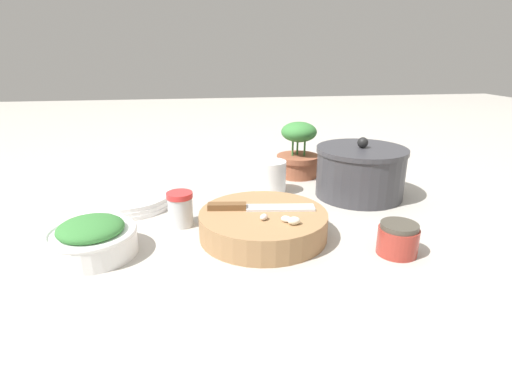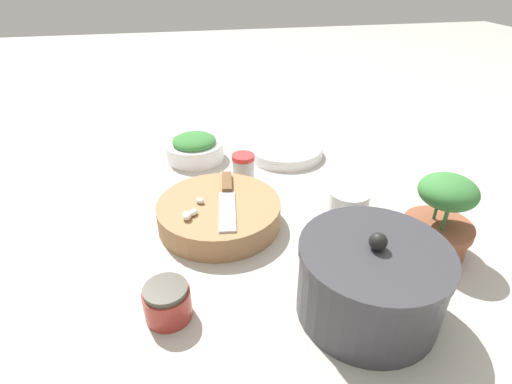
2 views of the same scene
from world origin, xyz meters
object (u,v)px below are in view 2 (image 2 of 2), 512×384
(herb_bowl, at_px, (195,147))
(stock_pot, at_px, (370,281))
(spice_jar, at_px, (243,168))
(coffee_mug, at_px, (348,209))
(garlic_cloves, at_px, (192,211))
(honey_jar, at_px, (167,302))
(chef_knife, at_px, (227,196))
(potted_herb, at_px, (440,220))
(cutting_board, at_px, (219,213))
(plate_stack, at_px, (284,150))

(herb_bowl, distance_m, stock_pot, 0.68)
(spice_jar, height_order, stock_pot, stock_pot)
(spice_jar, xyz_separation_m, coffee_mug, (0.24, 0.19, 0.01))
(herb_bowl, bearing_deg, coffee_mug, 36.85)
(garlic_cloves, relative_size, spice_jar, 1.05)
(garlic_cloves, bearing_deg, honey_jar, -14.68)
(chef_knife, relative_size, stock_pot, 0.96)
(potted_herb, bearing_deg, garlic_cloves, -107.50)
(stock_pot, bearing_deg, coffee_mug, 164.83)
(cutting_board, distance_m, garlic_cloves, 0.08)
(chef_knife, distance_m, garlic_cloves, 0.09)
(chef_knife, height_order, spice_jar, spice_jar)
(potted_herb, bearing_deg, cutting_board, -113.68)
(herb_bowl, height_order, honey_jar, herb_bowl)
(chef_knife, distance_m, honey_jar, 0.29)
(coffee_mug, distance_m, stock_pot, 0.24)
(chef_knife, xyz_separation_m, garlic_cloves, (0.05, -0.08, 0.00))
(chef_knife, relative_size, potted_herb, 1.35)
(chef_knife, height_order, stock_pot, stock_pot)
(coffee_mug, xyz_separation_m, honey_jar, (0.18, -0.39, -0.01))
(coffee_mug, bearing_deg, cutting_board, -103.38)
(cutting_board, xyz_separation_m, spice_jar, (-0.17, 0.08, 0.01))
(garlic_cloves, relative_size, potted_herb, 0.48)
(plate_stack, relative_size, stock_pot, 0.96)
(plate_stack, xyz_separation_m, potted_herb, (0.49, 0.18, 0.06))
(garlic_cloves, height_order, coffee_mug, coffee_mug)
(plate_stack, bearing_deg, garlic_cloves, -40.33)
(herb_bowl, xyz_separation_m, plate_stack, (0.03, 0.26, -0.02))
(plate_stack, relative_size, honey_jar, 2.92)
(cutting_board, relative_size, chef_knife, 1.18)
(plate_stack, bearing_deg, potted_herb, 19.81)
(coffee_mug, height_order, potted_herb, potted_herb)
(coffee_mug, distance_m, potted_herb, 0.18)
(herb_bowl, bearing_deg, chef_knife, 8.83)
(chef_knife, xyz_separation_m, plate_stack, (-0.30, 0.21, -0.04))
(chef_knife, distance_m, stock_pot, 0.37)
(honey_jar, distance_m, potted_herb, 0.53)
(chef_knife, bearing_deg, herb_bowl, -73.61)
(coffee_mug, bearing_deg, herb_bowl, -143.15)
(herb_bowl, bearing_deg, garlic_cloves, -4.64)
(chef_knife, height_order, honey_jar, chef_knife)
(honey_jar, relative_size, stock_pot, 0.33)
(coffee_mug, bearing_deg, honey_jar, -65.19)
(garlic_cloves, distance_m, honey_jar, 0.22)
(cutting_board, height_order, plate_stack, cutting_board)
(coffee_mug, bearing_deg, plate_stack, -173.87)
(cutting_board, distance_m, potted_herb, 0.45)
(cutting_board, relative_size, plate_stack, 1.18)
(herb_bowl, bearing_deg, spice_jar, 34.71)
(cutting_board, relative_size, stock_pot, 1.13)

